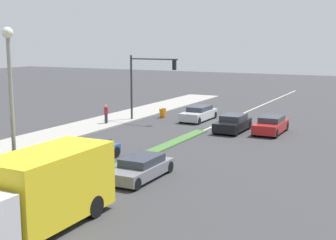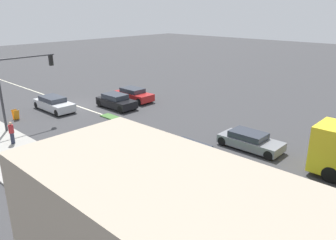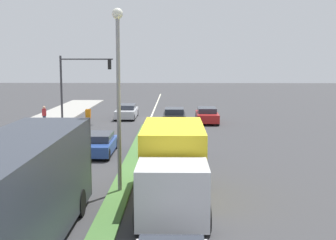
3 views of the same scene
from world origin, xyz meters
name	(u,v)px [view 3 (image 3 of 3)]	position (x,y,z in m)	size (l,w,h in m)	color
ground_plane	(132,163)	(0.00, 18.00, 0.00)	(160.00, 160.00, 0.00)	#38383A
median_strip	(107,222)	(0.00, 27.00, 0.05)	(0.90, 46.00, 0.10)	#477538
lane_marking_center	(150,119)	(0.00, 0.00, 0.00)	(0.16, 60.00, 0.01)	beige
traffic_signal_main	(78,77)	(6.12, 1.99, 3.90)	(4.59, 0.34, 5.60)	#333338
street_lamp	(118,77)	(0.00, 23.37, 4.78)	(0.44, 0.44, 7.37)	gray
pedestrian	(44,115)	(8.29, 4.90, 0.94)	(0.34, 0.34, 1.56)	#282D42
warning_aframe_sign	(88,114)	(5.76, -0.48, 0.43)	(0.45, 0.53, 0.84)	orange
delivery_truck	(173,165)	(-2.20, 24.66, 1.47)	(2.44, 7.50, 2.87)	silver
city_bus	(8,199)	(2.20, 30.03, 1.75)	(2.56, 11.00, 3.26)	#2D333D
hatchback_red	(207,115)	(-5.00, 2.30, 0.63)	(1.83, 4.18, 1.29)	#AD1E1E
suv_black	(174,116)	(-2.20, 3.00, 0.64)	(1.86, 4.03, 1.31)	black
suv_grey	(174,150)	(-2.20, 17.07, 0.56)	(1.80, 4.20, 1.14)	slate
coupe_blue	(98,144)	(2.20, 15.62, 0.59)	(1.89, 4.27, 1.19)	#284793
sedan_silver	(127,112)	(2.20, -0.56, 0.62)	(1.81, 4.52, 1.27)	#B7BABF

